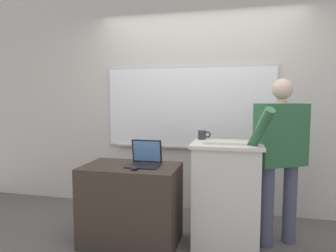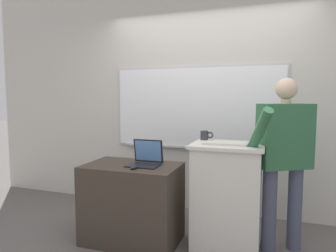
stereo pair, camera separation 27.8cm
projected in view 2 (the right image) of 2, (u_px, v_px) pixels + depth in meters
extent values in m
cube|color=beige|center=(207.00, 96.00, 3.75)|extent=(6.40, 0.12, 2.92)
cube|color=#B7B7BC|center=(196.00, 108.00, 3.74)|extent=(2.15, 0.02, 1.03)
cube|color=white|center=(196.00, 108.00, 3.74)|extent=(2.10, 0.02, 0.98)
cube|color=#B7B7BC|center=(195.00, 148.00, 3.77)|extent=(1.89, 0.04, 0.02)
cube|color=beige|center=(227.00, 198.00, 2.82)|extent=(0.61, 0.48, 0.98)
cube|color=beige|center=(228.00, 145.00, 2.77)|extent=(0.66, 0.52, 0.03)
cube|color=#382D26|center=(132.00, 203.00, 2.98)|extent=(0.93, 0.58, 0.78)
cylinder|color=#474C60|center=(269.00, 210.00, 2.79)|extent=(0.13, 0.13, 0.79)
cylinder|color=#474C60|center=(295.00, 208.00, 2.83)|extent=(0.13, 0.13, 0.79)
cube|color=#2D603D|center=(285.00, 136.00, 2.74)|extent=(0.52, 0.42, 0.59)
cylinder|color=beige|center=(286.00, 102.00, 2.71)|extent=(0.09, 0.09, 0.04)
sphere|color=beige|center=(287.00, 89.00, 2.70)|extent=(0.19, 0.19, 0.19)
cylinder|color=#2D603D|center=(258.00, 135.00, 2.53)|extent=(0.27, 0.40, 0.50)
cylinder|color=#2D603D|center=(310.00, 138.00, 2.79)|extent=(0.08, 0.08, 0.56)
cube|color=black|center=(143.00, 165.00, 2.89)|extent=(0.31, 0.22, 0.01)
cube|color=black|center=(148.00, 151.00, 3.00)|extent=(0.30, 0.05, 0.23)
cube|color=#598CCC|center=(148.00, 151.00, 2.99)|extent=(0.27, 0.04, 0.20)
cube|color=beige|center=(225.00, 144.00, 2.71)|extent=(0.39, 0.13, 0.02)
ellipsoid|color=black|center=(134.00, 167.00, 2.77)|extent=(0.06, 0.10, 0.03)
ellipsoid|color=black|center=(255.00, 145.00, 2.62)|extent=(0.06, 0.10, 0.03)
cylinder|color=#333338|center=(204.00, 135.00, 3.03)|extent=(0.08, 0.08, 0.09)
torus|color=#333338|center=(210.00, 135.00, 3.01)|extent=(0.07, 0.02, 0.07)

